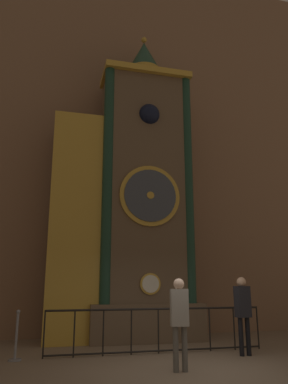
{
  "coord_description": "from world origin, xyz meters",
  "views": [
    {
      "loc": [
        -2.84,
        -7.16,
        1.63
      ],
      "look_at": [
        0.04,
        4.14,
        4.48
      ],
      "focal_mm": 35.0,
      "sensor_mm": 36.0,
      "label": 1
    }
  ],
  "objects_px": {
    "visitor_near": "(179,314)",
    "clock_tower": "(128,199)",
    "visitor_far": "(243,307)",
    "stanchion_post": "(16,344)"
  },
  "relations": [
    {
      "from": "visitor_near",
      "to": "stanchion_post",
      "type": "xyz_separation_m",
      "value": [
        -3.12,
        1.89,
        -0.69
      ]
    },
    {
      "from": "stanchion_post",
      "to": "visitor_far",
      "type": "bearing_deg",
      "value": -8.11
    },
    {
      "from": "visitor_near",
      "to": "stanchion_post",
      "type": "height_order",
      "value": "visitor_near"
    },
    {
      "from": "visitor_near",
      "to": "stanchion_post",
      "type": "distance_m",
      "value": 3.71
    },
    {
      "from": "clock_tower",
      "to": "stanchion_post",
      "type": "bearing_deg",
      "value": -143.49
    },
    {
      "from": "visitor_near",
      "to": "clock_tower",
      "type": "bearing_deg",
      "value": 103.02
    },
    {
      "from": "clock_tower",
      "to": "visitor_near",
      "type": "xyz_separation_m",
      "value": [
        0.19,
        -4.05,
        -3.17
      ]
    },
    {
      "from": "visitor_near",
      "to": "visitor_far",
      "type": "relative_size",
      "value": 0.97
    },
    {
      "from": "stanchion_post",
      "to": "clock_tower",
      "type": "bearing_deg",
      "value": 36.51
    },
    {
      "from": "clock_tower",
      "to": "visitor_near",
      "type": "relative_size",
      "value": 5.91
    }
  ]
}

